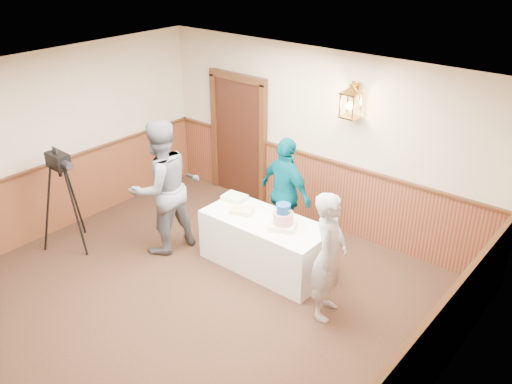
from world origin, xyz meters
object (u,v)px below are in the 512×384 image
(display_table, at_px, (265,243))
(tv_camera_rig, at_px, (66,206))
(sheet_cake_green, at_px, (234,198))
(tiered_cake, at_px, (283,218))
(sheet_cake_yellow, at_px, (242,210))
(interviewer, at_px, (161,188))
(baker, at_px, (329,256))
(assistant_p, at_px, (286,193))

(display_table, relative_size, tv_camera_rig, 1.20)
(sheet_cake_green, bearing_deg, tiered_cake, -10.54)
(tiered_cake, distance_m, tv_camera_rig, 3.24)
(sheet_cake_yellow, xyz_separation_m, sheet_cake_green, (-0.34, 0.22, 0.01))
(interviewer, xyz_separation_m, tv_camera_rig, (-1.13, -0.86, -0.33))
(baker, bearing_deg, assistant_p, 37.71)
(sheet_cake_yellow, relative_size, interviewer, 0.15)
(display_table, xyz_separation_m, interviewer, (-1.46, -0.57, 0.63))
(tiered_cake, relative_size, assistant_p, 0.26)
(sheet_cake_green, relative_size, interviewer, 0.16)
(baker, bearing_deg, display_table, 58.72)
(sheet_cake_green, bearing_deg, interviewer, -134.80)
(sheet_cake_yellow, relative_size, tv_camera_rig, 0.20)
(tiered_cake, bearing_deg, tv_camera_rig, -154.04)
(sheet_cake_yellow, height_order, assistant_p, assistant_p)
(sheet_cake_green, distance_m, interviewer, 1.08)
(sheet_cake_yellow, relative_size, assistant_p, 0.18)
(sheet_cake_green, xyz_separation_m, interviewer, (-0.74, -0.75, 0.21))
(tiered_cake, distance_m, interviewer, 1.86)
(interviewer, relative_size, baker, 1.21)
(sheet_cake_yellow, bearing_deg, interviewer, -153.97)
(tiered_cake, xyz_separation_m, interviewer, (-1.77, -0.56, 0.12))
(baker, bearing_deg, interviewer, 78.80)
(sheet_cake_yellow, bearing_deg, sheet_cake_green, 146.66)
(interviewer, relative_size, tv_camera_rig, 1.33)
(tiered_cake, height_order, baker, baker)
(tv_camera_rig, bearing_deg, display_table, 31.24)
(tiered_cake, relative_size, tv_camera_rig, 0.29)
(assistant_p, bearing_deg, interviewer, 55.68)
(sheet_cake_green, height_order, interviewer, interviewer)
(display_table, height_order, tiered_cake, tiered_cake)
(sheet_cake_yellow, distance_m, baker, 1.64)
(interviewer, bearing_deg, tiered_cake, 116.91)
(assistant_p, bearing_deg, sheet_cake_green, 53.74)
(display_table, height_order, tv_camera_rig, tv_camera_rig)
(baker, xyz_separation_m, tv_camera_rig, (-3.83, -1.10, -0.15))
(sheet_cake_green, bearing_deg, display_table, -13.98)
(assistant_p, bearing_deg, tv_camera_rig, 52.72)
(baker, distance_m, assistant_p, 1.72)
(tiered_cake, relative_size, sheet_cake_yellow, 1.47)
(display_table, bearing_deg, baker, -15.02)
(display_table, relative_size, sheet_cake_yellow, 5.96)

